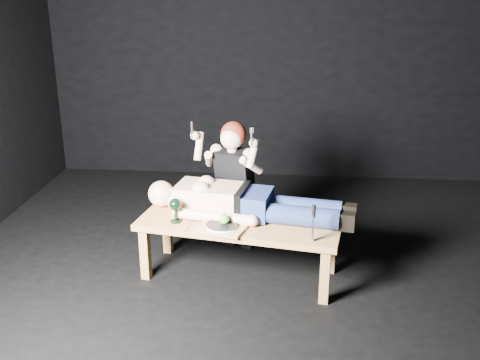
{
  "coord_description": "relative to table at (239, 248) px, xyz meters",
  "views": [
    {
      "loc": [
        0.13,
        -3.56,
        2.11
      ],
      "look_at": [
        -0.21,
        0.21,
        0.75
      ],
      "focal_mm": 41.59,
      "sensor_mm": 36.0,
      "label": 1
    }
  ],
  "objects": [
    {
      "name": "carving_knife",
      "position": [
        0.52,
        -0.29,
        0.36
      ],
      "size": [
        0.04,
        0.04,
        0.26
      ],
      "primitive_type": null,
      "rotation": [
        0.0,
        0.0,
        -0.17
      ],
      "color": "#B2B2B7",
      "rests_on": "table"
    },
    {
      "name": "plate",
      "position": [
        -0.11,
        -0.16,
        0.25
      ],
      "size": [
        0.27,
        0.27,
        0.02
      ],
      "primitive_type": "cylinder",
      "rotation": [
        0.0,
        0.0,
        -0.28
      ],
      "color": "white",
      "rests_on": "serving_tray"
    },
    {
      "name": "spoon_flat",
      "position": [
        0.03,
        -0.12,
        0.23
      ],
      "size": [
        0.1,
        0.14,
        0.01
      ],
      "primitive_type": "cube",
      "rotation": [
        0.0,
        0.0,
        0.59
      ],
      "color": "#B2B2B7",
      "rests_on": "table"
    },
    {
      "name": "knife_flat",
      "position": [
        0.01,
        -0.19,
        0.23
      ],
      "size": [
        0.02,
        0.16,
        0.01
      ],
      "primitive_type": "cube",
      "rotation": [
        0.0,
        0.0,
        0.03
      ],
      "color": "#B2B2B7",
      "rests_on": "table"
    },
    {
      "name": "table",
      "position": [
        0.0,
        0.0,
        0.0
      ],
      "size": [
        1.55,
        0.79,
        0.45
      ],
      "primitive_type": "cube",
      "rotation": [
        0.0,
        0.0,
        -0.17
      ],
      "color": "#B78347",
      "rests_on": "ground"
    },
    {
      "name": "lying_man",
      "position": [
        0.06,
        0.1,
        0.36
      ],
      "size": [
        1.51,
        0.68,
        0.26
      ],
      "primitive_type": null,
      "rotation": [
        0.0,
        0.0,
        -0.17
      ],
      "color": "#F5BF97",
      "rests_on": "table"
    },
    {
      "name": "apple",
      "position": [
        -0.09,
        -0.15,
        0.3
      ],
      "size": [
        0.07,
        0.07,
        0.07
      ],
      "primitive_type": "sphere",
      "color": "#519B22",
      "rests_on": "plate"
    },
    {
      "name": "serving_tray",
      "position": [
        -0.11,
        -0.16,
        0.24
      ],
      "size": [
        0.38,
        0.32,
        0.02
      ],
      "primitive_type": "cube",
      "rotation": [
        0.0,
        0.0,
        -0.28
      ],
      "color": "tan",
      "rests_on": "table"
    },
    {
      "name": "back_wall",
      "position": [
        0.21,
        2.34,
        1.27
      ],
      "size": [
        5.0,
        0.0,
        5.0
      ],
      "primitive_type": "plane",
      "rotation": [
        1.57,
        0.0,
        0.0
      ],
      "color": "black",
      "rests_on": "ground"
    },
    {
      "name": "ground",
      "position": [
        0.21,
        -0.16,
        -0.23
      ],
      "size": [
        5.0,
        5.0,
        0.0
      ],
      "primitive_type": "plane",
      "color": "black",
      "rests_on": "ground"
    },
    {
      "name": "goblet",
      "position": [
        -0.46,
        -0.06,
        0.32
      ],
      "size": [
        0.1,
        0.1,
        0.18
      ],
      "primitive_type": null,
      "rotation": [
        0.0,
        0.0,
        -0.17
      ],
      "color": "black",
      "rests_on": "table"
    },
    {
      "name": "fork_flat",
      "position": [
        -0.36,
        -0.11,
        0.23
      ],
      "size": [
        0.05,
        0.16,
        0.01
      ],
      "primitive_type": "cube",
      "rotation": [
        0.0,
        0.0,
        -0.24
      ],
      "color": "#B2B2B7",
      "rests_on": "table"
    },
    {
      "name": "kneeling_woman",
      "position": [
        -0.05,
        0.48,
        0.34
      ],
      "size": [
        0.79,
        0.84,
        1.13
      ],
      "primitive_type": null,
      "rotation": [
        0.0,
        0.0,
        -0.35
      ],
      "color": "black",
      "rests_on": "ground"
    }
  ]
}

